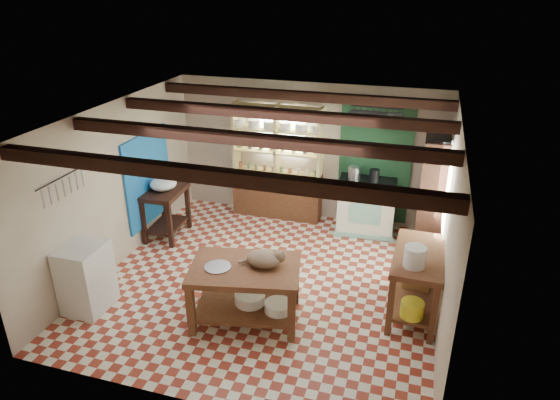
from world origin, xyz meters
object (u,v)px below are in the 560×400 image
(prep_table, at_px, (166,213))
(right_counter, at_px, (416,283))
(white_cabinet, at_px, (86,278))
(work_table, at_px, (246,293))
(stove, at_px, (366,206))
(cat, at_px, (264,259))

(prep_table, bearing_deg, right_counter, -16.65)
(prep_table, height_order, white_cabinet, white_cabinet)
(work_table, bearing_deg, prep_table, 128.22)
(stove, distance_m, prep_table, 3.60)
(stove, height_order, right_counter, stove)
(work_table, bearing_deg, cat, 11.31)
(work_table, height_order, stove, stove)
(stove, relative_size, white_cabinet, 1.05)
(white_cabinet, xyz_separation_m, cat, (2.45, 0.50, 0.44))
(right_counter, bearing_deg, cat, -158.90)
(white_cabinet, bearing_deg, prep_table, 88.99)
(white_cabinet, bearing_deg, cat, 11.10)
(stove, xyz_separation_m, white_cabinet, (-3.41, -3.47, -0.01))
(prep_table, relative_size, cat, 1.93)
(stove, bearing_deg, prep_table, -164.26)
(work_table, distance_m, stove, 3.29)
(stove, relative_size, cat, 2.18)
(prep_table, height_order, cat, cat)
(stove, xyz_separation_m, right_counter, (0.99, -2.27, -0.02))
(work_table, height_order, right_counter, right_counter)
(work_table, bearing_deg, stove, 56.93)
(white_cabinet, height_order, cat, cat)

